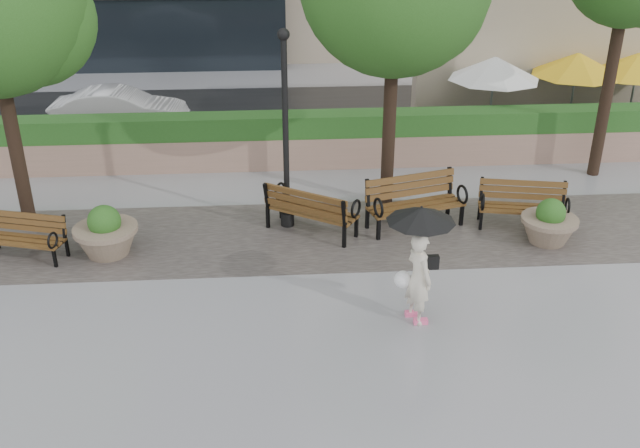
{
  "coord_description": "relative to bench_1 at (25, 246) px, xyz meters",
  "views": [
    {
      "loc": [
        0.36,
        -9.99,
        6.58
      ],
      "look_at": [
        1.15,
        1.26,
        1.1
      ],
      "focal_mm": 40.0,
      "sensor_mm": 36.0,
      "label": 1
    }
  ],
  "objects": [
    {
      "name": "ground",
      "position": [
        4.42,
        -2.44,
        -0.25
      ],
      "size": [
        100.0,
        100.0,
        0.0
      ],
      "primitive_type": "plane",
      "color": "gray",
      "rests_on": "ground"
    },
    {
      "name": "bench_3",
      "position": [
        7.69,
        0.8,
        0.07
      ],
      "size": [
        2.14,
        1.33,
        1.08
      ],
      "rotation": [
        0.0,
        0.0,
        0.28
      ],
      "color": "brown",
      "rests_on": "ground"
    },
    {
      "name": "hedge_wall",
      "position": [
        4.42,
        4.56,
        0.41
      ],
      "size": [
        24.0,
        0.8,
        1.35
      ],
      "color": "#9C7664",
      "rests_on": "ground"
    },
    {
      "name": "patio_umb_yellow_b",
      "position": [
        14.86,
        6.35,
        1.74
      ],
      "size": [
        2.5,
        2.5,
        2.3
      ],
      "color": "black",
      "rests_on": "ground"
    },
    {
      "name": "cafe_wall",
      "position": [
        13.92,
        7.56,
        1.75
      ],
      "size": [
        10.0,
        0.6,
        4.0
      ],
      "primitive_type": "cube",
      "color": "tan",
      "rests_on": "ground"
    },
    {
      "name": "lamppost",
      "position": [
        5.05,
        1.06,
        1.55
      ],
      "size": [
        0.28,
        0.28,
        4.08
      ],
      "color": "black",
      "rests_on": "ground"
    },
    {
      "name": "patio_umb_white",
      "position": [
        10.79,
        6.15,
        1.74
      ],
      "size": [
        2.5,
        2.5,
        2.3
      ],
      "color": "black",
      "rests_on": "ground"
    },
    {
      "name": "bench_4",
      "position": [
        9.92,
        0.65,
        0.03
      ],
      "size": [
        1.87,
        1.04,
        0.95
      ],
      "rotation": [
        0.0,
        0.0,
        -0.2
      ],
      "color": "brown",
      "rests_on": "ground"
    },
    {
      "name": "car_right",
      "position": [
        0.49,
        7.58,
        0.37
      ],
      "size": [
        3.82,
        1.43,
        1.25
      ],
      "primitive_type": "imported",
      "rotation": [
        0.0,
        0.0,
        1.54
      ],
      "color": "silver",
      "rests_on": "ground"
    },
    {
      "name": "asphalt_street",
      "position": [
        4.42,
        8.56,
        -0.25
      ],
      "size": [
        40.0,
        7.0,
        0.0
      ],
      "primitive_type": "cube",
      "color": "black",
      "rests_on": "ground"
    },
    {
      "name": "patio_umb_yellow_a",
      "position": [
        13.19,
        6.46,
        1.74
      ],
      "size": [
        2.5,
        2.5,
        2.3
      ],
      "color": "black",
      "rests_on": "ground"
    },
    {
      "name": "cobble_strip",
      "position": [
        4.42,
        0.56,
        -0.25
      ],
      "size": [
        28.0,
        3.2,
        0.01
      ],
      "primitive_type": "cube",
      "color": "#383330",
      "rests_on": "ground"
    },
    {
      "name": "planter_right",
      "position": [
        10.22,
        -0.07,
        0.11
      ],
      "size": [
        1.12,
        1.12,
        0.94
      ],
      "color": "#7F6B56",
      "rests_on": "ground"
    },
    {
      "name": "pedestrian",
      "position": [
        7.05,
        -2.62,
        0.97
      ],
      "size": [
        1.1,
        1.1,
        2.01
      ],
      "rotation": [
        0.0,
        0.0,
        1.97
      ],
      "color": "beige",
      "rests_on": "ground"
    },
    {
      "name": "bench_1",
      "position": [
        0.0,
        0.0,
        0.0
      ],
      "size": [
        1.69,
        1.04,
        0.85
      ],
      "rotation": [
        0.0,
        0.0,
        -0.28
      ],
      "color": "brown",
      "rests_on": "ground"
    },
    {
      "name": "cafe_hedge",
      "position": [
        13.42,
        5.36,
        0.2
      ],
      "size": [
        8.0,
        0.5,
        0.9
      ],
      "primitive_type": "cube",
      "color": "#1C4316",
      "rests_on": "ground"
    },
    {
      "name": "planter_left",
      "position": [
        1.55,
        0.03,
        0.15
      ],
      "size": [
        1.22,
        1.22,
        1.03
      ],
      "color": "#7F6B56",
      "rests_on": "ground"
    },
    {
      "name": "bench_2",
      "position": [
        5.53,
        0.69,
        0.05
      ],
      "size": [
        1.98,
        1.66,
        1.01
      ],
      "rotation": [
        0.0,
        0.0,
        2.56
      ],
      "color": "brown",
      "rests_on": "ground"
    }
  ]
}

